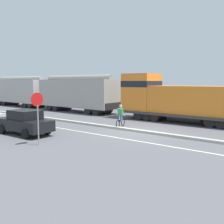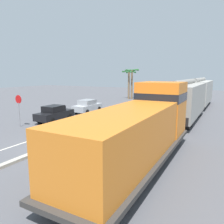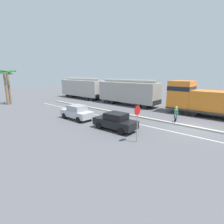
% 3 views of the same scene
% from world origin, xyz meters
% --- Properties ---
extents(ground_plane, '(120.00, 120.00, 0.00)m').
position_xyz_m(ground_plane, '(0.00, 0.00, 0.00)').
color(ground_plane, '#56565B').
extents(median_curb, '(0.36, 36.00, 0.16)m').
position_xyz_m(median_curb, '(0.00, 6.00, 0.08)').
color(median_curb, '#B2AD9E').
rests_on(median_curb, ground).
extents(lane_stripe, '(0.14, 36.00, 0.01)m').
position_xyz_m(lane_stripe, '(-2.40, 6.00, 0.00)').
color(lane_stripe, silver).
rests_on(lane_stripe, ground).
extents(locomotive, '(3.10, 11.61, 4.20)m').
position_xyz_m(locomotive, '(5.98, 0.02, 1.80)').
color(locomotive, orange).
rests_on(locomotive, ground).
extents(hopper_car_lead, '(2.90, 10.60, 4.18)m').
position_xyz_m(hopper_car_lead, '(5.98, 12.18, 2.08)').
color(hopper_car_lead, '#9E9C94').
rests_on(hopper_car_lead, ground).
extents(hopper_car_middle, '(2.90, 10.60, 4.18)m').
position_xyz_m(hopper_car_middle, '(5.98, 23.78, 2.08)').
color(hopper_car_middle, '#AAA7A0').
rests_on(hopper_car_middle, ground).
extents(parked_car_black, '(1.92, 4.24, 1.62)m').
position_xyz_m(parked_car_black, '(-5.37, 5.48, 0.82)').
color(parked_car_black, black).
rests_on(parked_car_black, ground).
extents(cyclist, '(1.67, 0.60, 1.71)m').
position_xyz_m(cyclist, '(0.70, 2.12, 0.82)').
color(cyclist, black).
rests_on(cyclist, ground).
extents(stop_sign, '(0.76, 0.08, 2.88)m').
position_xyz_m(stop_sign, '(-6.58, 2.31, 2.02)').
color(stop_sign, gray).
rests_on(stop_sign, ground).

